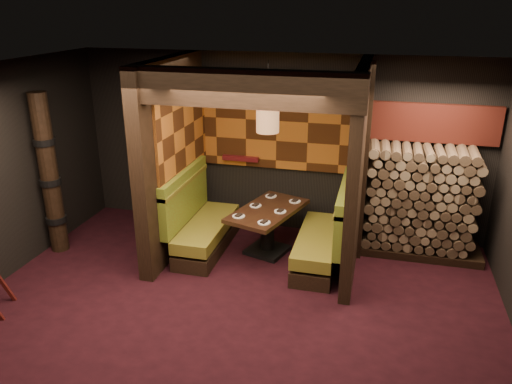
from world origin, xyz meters
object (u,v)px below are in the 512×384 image
(booth_bench_right, at_px, (325,238))
(totem_column, at_px, (49,176))
(booth_bench_left, at_px, (200,225))
(dining_table, at_px, (268,223))
(firewood_stack, at_px, (426,202))
(pendant_lamp, at_px, (268,116))

(booth_bench_right, bearing_deg, totem_column, -172.14)
(booth_bench_left, height_order, dining_table, booth_bench_left)
(booth_bench_left, distance_m, booth_bench_right, 1.89)
(firewood_stack, bearing_deg, booth_bench_right, -152.65)
(booth_bench_left, distance_m, firewood_stack, 3.35)
(dining_table, distance_m, totem_column, 3.26)
(dining_table, relative_size, pendant_lamp, 1.53)
(booth_bench_left, relative_size, firewood_stack, 0.92)
(booth_bench_right, relative_size, totem_column, 0.67)
(dining_table, xyz_separation_m, firewood_stack, (2.23, 0.56, 0.35))
(dining_table, bearing_deg, booth_bench_right, -9.32)
(totem_column, relative_size, firewood_stack, 1.39)
(totem_column, bearing_deg, pendant_lamp, 11.74)
(dining_table, xyz_separation_m, totem_column, (-3.10, -0.69, 0.71))
(booth_bench_right, distance_m, totem_column, 4.10)
(booth_bench_right, bearing_deg, dining_table, 170.68)
(dining_table, height_order, firewood_stack, firewood_stack)
(totem_column, bearing_deg, booth_bench_left, 14.75)
(totem_column, distance_m, firewood_stack, 5.49)
(firewood_stack, bearing_deg, dining_table, -166.04)
(booth_bench_left, height_order, pendant_lamp, pendant_lamp)
(pendant_lamp, xyz_separation_m, totem_column, (-3.10, -0.64, -0.91))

